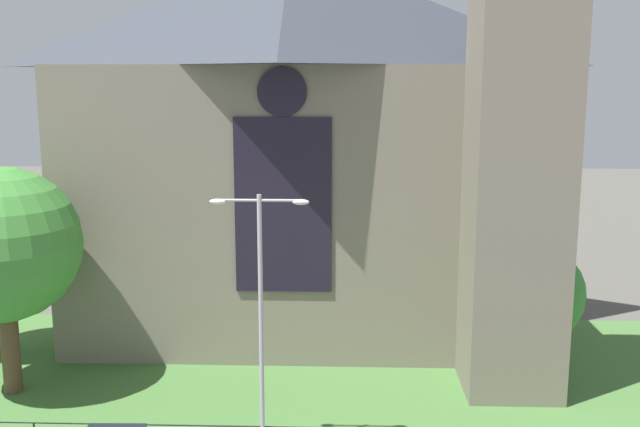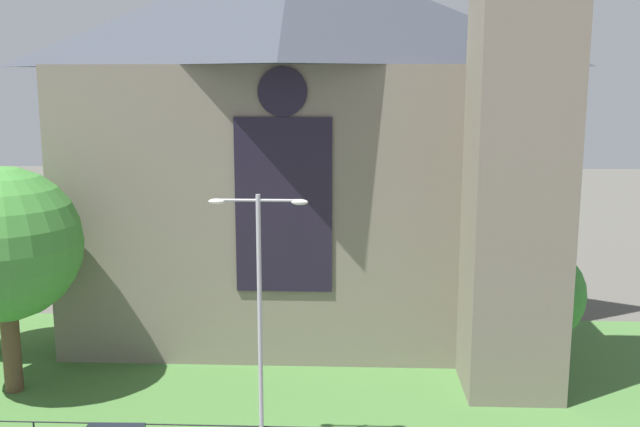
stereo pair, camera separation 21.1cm
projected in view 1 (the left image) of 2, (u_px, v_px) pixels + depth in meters
The scene contains 6 objects.
ground at pixel (347, 373), 33.38m from camera, with size 160.00×160.00×0.00m, color #56544C.
grass_verge at pixel (347, 392), 31.42m from camera, with size 120.00×20.00×0.01m, color #477538.
church_building at pixel (306, 139), 37.65m from camera, with size 23.20×16.20×26.00m.
tree_left_near at pixel (2, 245), 30.31m from camera, with size 6.55×6.55×9.83m.
tree_right_near at pixel (534, 293), 31.27m from camera, with size 4.29×4.29×6.41m.
streetlamp_near at pixel (261, 297), 24.94m from camera, with size 3.37×0.26×9.53m.
Camera 1 is at (-0.13, -21.52, 13.30)m, focal length 40.72 mm.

